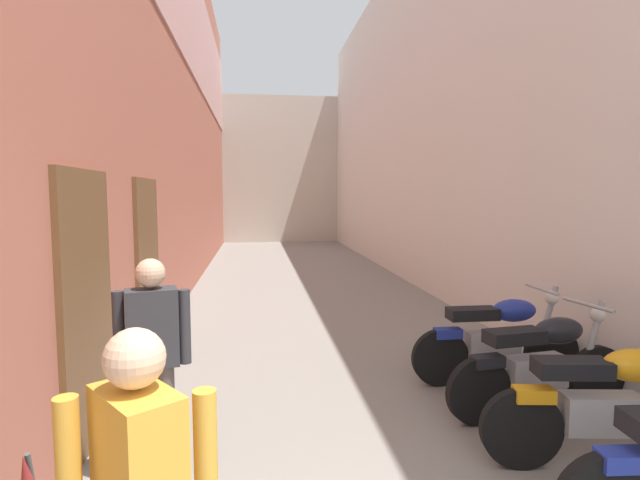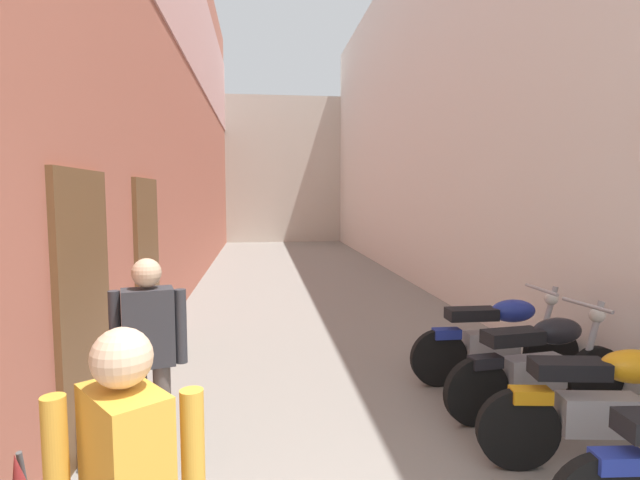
{
  "view_description": "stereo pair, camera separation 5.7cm",
  "coord_description": "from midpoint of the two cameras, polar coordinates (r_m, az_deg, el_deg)",
  "views": [
    {
      "loc": [
        -1.06,
        -0.61,
        2.0
      ],
      "look_at": [
        -0.18,
        6.18,
        1.37
      ],
      "focal_mm": 27.65,
      "sensor_mm": 36.0,
      "label": 1
    },
    {
      "loc": [
        -1.01,
        -0.61,
        2.0
      ],
      "look_at": [
        -0.18,
        6.18,
        1.37
      ],
      "focal_mm": 27.65,
      "sensor_mm": 36.0,
      "label": 2
    }
  ],
  "objects": [
    {
      "name": "building_far_end",
      "position": [
        21.91,
        -4.77,
        8.01
      ],
      "size": [
        7.82,
        2.0,
        6.12
      ],
      "primitive_type": "cube",
      "color": "beige",
      "rests_on": "ground"
    },
    {
      "name": "pedestrian_mid_alley",
      "position": [
        3.69,
        -19.21,
        -12.16
      ],
      "size": [
        0.52,
        0.28,
        1.57
      ],
      "color": "#564C47",
      "rests_on": "ground"
    },
    {
      "name": "building_right",
      "position": [
        11.49,
        11.54,
        14.67
      ],
      "size": [
        0.45,
        20.25,
        7.8
      ],
      "color": "silver",
      "rests_on": "ground"
    },
    {
      "name": "motorcycle_third",
      "position": [
        4.96,
        23.93,
        -12.81
      ],
      "size": [
        1.84,
        0.58,
        1.04
      ],
      "color": "black",
      "rests_on": "ground"
    },
    {
      "name": "ground_plane",
      "position": [
        9.02,
        -0.68,
        -7.56
      ],
      "size": [
        36.25,
        36.25,
        0.0
      ],
      "primitive_type": "plane",
      "color": "gray"
    },
    {
      "name": "motorcycle_second",
      "position": [
        4.29,
        30.24,
        -15.97
      ],
      "size": [
        1.84,
        0.58,
        1.04
      ],
      "color": "black",
      "rests_on": "ground"
    },
    {
      "name": "building_left",
      "position": [
        11.02,
        -16.14,
        16.4
      ],
      "size": [
        0.45,
        20.25,
        8.27
      ],
      "color": "#B76651",
      "rests_on": "ground"
    },
    {
      "name": "motorcycle_fourth",
      "position": [
        5.63,
        19.61,
        -10.51
      ],
      "size": [
        1.85,
        0.58,
        1.04
      ],
      "color": "black",
      "rests_on": "ground"
    }
  ]
}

